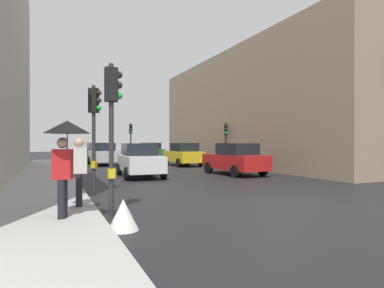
{
  "coord_description": "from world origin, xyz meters",
  "views": [
    {
      "loc": [
        -6.72,
        -8.51,
        1.83
      ],
      "look_at": [
        -0.0,
        7.09,
        1.73
      ],
      "focal_mm": 31.21,
      "sensor_mm": 36.0,
      "label": 1
    }
  ],
  "objects_px": {
    "traffic_light_mid_street": "(226,136)",
    "traffic_light_near_left": "(112,111)",
    "car_red_sedan": "(235,159)",
    "car_white_compact": "(140,160)",
    "car_silver_hatchback": "(103,154)",
    "car_yellow_taxi": "(184,154)",
    "warning_sign_triangle": "(123,215)",
    "traffic_light_near_right": "(94,119)",
    "car_dark_suv": "(97,151)",
    "pedestrian_with_umbrella": "(66,141)",
    "pedestrian_with_black_backpack": "(77,168)",
    "traffic_light_far_median": "(131,135)",
    "car_green_estate": "(150,151)"
  },
  "relations": [
    {
      "from": "car_dark_suv",
      "to": "car_red_sedan",
      "type": "height_order",
      "value": "same"
    },
    {
      "from": "car_red_sedan",
      "to": "pedestrian_with_black_backpack",
      "type": "height_order",
      "value": "pedestrian_with_black_backpack"
    },
    {
      "from": "car_silver_hatchback",
      "to": "car_red_sedan",
      "type": "distance_m",
      "value": 12.31
    },
    {
      "from": "traffic_light_near_right",
      "to": "car_yellow_taxi",
      "type": "xyz_separation_m",
      "value": [
        8.1,
        11.98,
        -1.73
      ]
    },
    {
      "from": "car_white_compact",
      "to": "pedestrian_with_black_backpack",
      "type": "xyz_separation_m",
      "value": [
        -3.72,
        -8.02,
        0.29
      ]
    },
    {
      "from": "car_red_sedan",
      "to": "warning_sign_triangle",
      "type": "distance_m",
      "value": 12.37
    },
    {
      "from": "traffic_light_near_left",
      "to": "car_red_sedan",
      "type": "bearing_deg",
      "value": 43.74
    },
    {
      "from": "car_white_compact",
      "to": "car_yellow_taxi",
      "type": "bearing_deg",
      "value": 52.41
    },
    {
      "from": "traffic_light_far_median",
      "to": "pedestrian_with_black_backpack",
      "type": "distance_m",
      "value": 21.37
    },
    {
      "from": "car_white_compact",
      "to": "pedestrian_with_black_backpack",
      "type": "height_order",
      "value": "pedestrian_with_black_backpack"
    },
    {
      "from": "traffic_light_near_left",
      "to": "car_white_compact",
      "type": "bearing_deg",
      "value": 71.4
    },
    {
      "from": "car_red_sedan",
      "to": "car_yellow_taxi",
      "type": "bearing_deg",
      "value": 90.31
    },
    {
      "from": "traffic_light_near_left",
      "to": "car_dark_suv",
      "type": "distance_m",
      "value": 27.26
    },
    {
      "from": "traffic_light_mid_street",
      "to": "car_yellow_taxi",
      "type": "relative_size",
      "value": 0.78
    },
    {
      "from": "car_green_estate",
      "to": "car_dark_suv",
      "type": "bearing_deg",
      "value": 158.81
    },
    {
      "from": "traffic_light_mid_street",
      "to": "traffic_light_near_left",
      "type": "distance_m",
      "value": 16.9
    },
    {
      "from": "traffic_light_near_right",
      "to": "car_yellow_taxi",
      "type": "distance_m",
      "value": 14.57
    },
    {
      "from": "car_white_compact",
      "to": "car_red_sedan",
      "type": "height_order",
      "value": "same"
    },
    {
      "from": "traffic_light_near_right",
      "to": "traffic_light_near_left",
      "type": "distance_m",
      "value": 3.48
    },
    {
      "from": "pedestrian_with_umbrella",
      "to": "traffic_light_near_right",
      "type": "bearing_deg",
      "value": 74.69
    },
    {
      "from": "traffic_light_near_left",
      "to": "pedestrian_with_umbrella",
      "type": "bearing_deg",
      "value": -154.09
    },
    {
      "from": "traffic_light_near_right",
      "to": "pedestrian_with_umbrella",
      "type": "bearing_deg",
      "value": -105.31
    },
    {
      "from": "traffic_light_near_left",
      "to": "car_green_estate",
      "type": "height_order",
      "value": "traffic_light_near_left"
    },
    {
      "from": "traffic_light_near_right",
      "to": "car_yellow_taxi",
      "type": "relative_size",
      "value": 0.9
    },
    {
      "from": "pedestrian_with_umbrella",
      "to": "car_red_sedan",
      "type": "bearing_deg",
      "value": 42.01
    },
    {
      "from": "traffic_light_far_median",
      "to": "car_red_sedan",
      "type": "xyz_separation_m",
      "value": [
        2.83,
        -13.42,
        -1.55
      ]
    },
    {
      "from": "car_red_sedan",
      "to": "pedestrian_with_umbrella",
      "type": "xyz_separation_m",
      "value": [
        -9.25,
        -8.33,
        0.96
      ]
    },
    {
      "from": "traffic_light_near_left",
      "to": "car_dark_suv",
      "type": "height_order",
      "value": "traffic_light_near_left"
    },
    {
      "from": "traffic_light_mid_street",
      "to": "pedestrian_with_umbrella",
      "type": "xyz_separation_m",
      "value": [
        -11.66,
        -13.73,
        -0.42
      ]
    },
    {
      "from": "car_white_compact",
      "to": "car_dark_suv",
      "type": "xyz_separation_m",
      "value": [
        0.15,
        18.25,
        0.0
      ]
    },
    {
      "from": "car_red_sedan",
      "to": "traffic_light_mid_street",
      "type": "bearing_deg",
      "value": 65.92
    },
    {
      "from": "pedestrian_with_black_backpack",
      "to": "traffic_light_far_median",
      "type": "bearing_deg",
      "value": 73.43
    },
    {
      "from": "car_yellow_taxi",
      "to": "car_green_estate",
      "type": "bearing_deg",
      "value": 89.45
    },
    {
      "from": "car_white_compact",
      "to": "warning_sign_triangle",
      "type": "distance_m",
      "value": 10.7
    },
    {
      "from": "car_silver_hatchback",
      "to": "car_yellow_taxi",
      "type": "distance_m",
      "value": 6.45
    },
    {
      "from": "traffic_light_far_median",
      "to": "car_red_sedan",
      "type": "bearing_deg",
      "value": -78.1
    },
    {
      "from": "traffic_light_far_median",
      "to": "car_dark_suv",
      "type": "height_order",
      "value": "traffic_light_far_median"
    },
    {
      "from": "traffic_light_far_median",
      "to": "car_white_compact",
      "type": "xyz_separation_m",
      "value": [
        -2.36,
        -12.43,
        -1.55
      ]
    },
    {
      "from": "traffic_light_mid_street",
      "to": "car_silver_hatchback",
      "type": "bearing_deg",
      "value": 145.22
    },
    {
      "from": "car_green_estate",
      "to": "car_red_sedan",
      "type": "bearing_deg",
      "value": -90.16
    },
    {
      "from": "traffic_light_mid_street",
      "to": "traffic_light_near_left",
      "type": "bearing_deg",
      "value": -128.66
    },
    {
      "from": "pedestrian_with_umbrella",
      "to": "pedestrian_with_black_backpack",
      "type": "height_order",
      "value": "pedestrian_with_umbrella"
    },
    {
      "from": "traffic_light_near_left",
      "to": "car_green_estate",
      "type": "distance_m",
      "value": 26.42
    },
    {
      "from": "traffic_light_near_right",
      "to": "car_dark_suv",
      "type": "distance_m",
      "value": 23.81
    },
    {
      "from": "warning_sign_triangle",
      "to": "pedestrian_with_black_backpack",
      "type": "bearing_deg",
      "value": 108.21
    },
    {
      "from": "traffic_light_mid_street",
      "to": "traffic_light_near_left",
      "type": "xyz_separation_m",
      "value": [
        -10.56,
        -13.2,
        0.33
      ]
    },
    {
      "from": "traffic_light_mid_street",
      "to": "pedestrian_with_umbrella",
      "type": "height_order",
      "value": "traffic_light_mid_street"
    },
    {
      "from": "traffic_light_mid_street",
      "to": "traffic_light_near_right",
      "type": "height_order",
      "value": "traffic_light_near_right"
    },
    {
      "from": "traffic_light_mid_street",
      "to": "traffic_light_near_left",
      "type": "relative_size",
      "value": 0.87
    },
    {
      "from": "traffic_light_near_left",
      "to": "pedestrian_with_umbrella",
      "type": "xyz_separation_m",
      "value": [
        -1.1,
        -0.54,
        -0.76
      ]
    }
  ]
}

